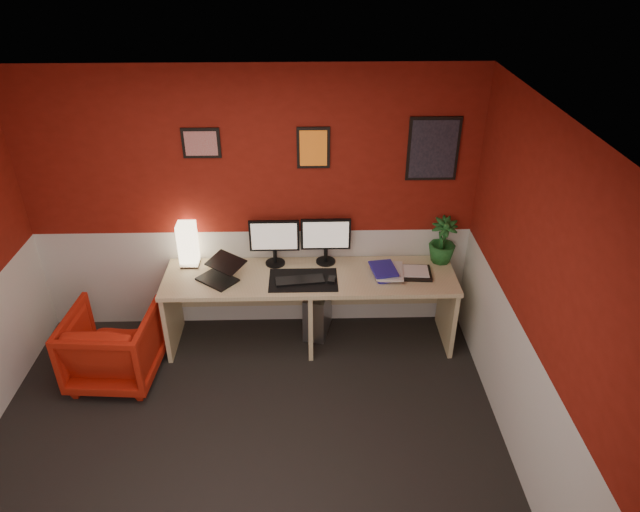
# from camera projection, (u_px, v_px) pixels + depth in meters

# --- Properties ---
(ground) EXTENTS (4.00, 3.50, 0.01)m
(ground) POSITION_uv_depth(u_px,v_px,m) (243.00, 461.00, 4.24)
(ground) COLOR black
(ground) RESTS_ON ground
(ceiling) EXTENTS (4.00, 3.50, 0.01)m
(ceiling) POSITION_uv_depth(u_px,v_px,m) (210.00, 135.00, 2.97)
(ceiling) COLOR white
(ceiling) RESTS_ON ground
(wall_back) EXTENTS (4.00, 0.01, 2.50)m
(wall_back) POSITION_uv_depth(u_px,v_px,m) (251.00, 207.00, 5.11)
(wall_back) COLOR maroon
(wall_back) RESTS_ON ground
(wall_right) EXTENTS (0.01, 3.50, 2.50)m
(wall_right) POSITION_uv_depth(u_px,v_px,m) (544.00, 322.00, 3.64)
(wall_right) COLOR maroon
(wall_right) RESTS_ON ground
(wainscot_back) EXTENTS (4.00, 0.01, 1.00)m
(wainscot_back) POSITION_uv_depth(u_px,v_px,m) (256.00, 278.00, 5.48)
(wainscot_back) COLOR silver
(wainscot_back) RESTS_ON ground
(wainscot_right) EXTENTS (0.01, 3.50, 1.00)m
(wainscot_right) POSITION_uv_depth(u_px,v_px,m) (522.00, 408.00, 4.02)
(wainscot_right) COLOR silver
(wainscot_right) RESTS_ON ground
(desk) EXTENTS (2.60, 0.65, 0.73)m
(desk) POSITION_uv_depth(u_px,v_px,m) (310.00, 309.00, 5.27)
(desk) COLOR #CDB983
(desk) RESTS_ON ground
(shoji_lamp) EXTENTS (0.16, 0.16, 0.40)m
(shoji_lamp) POSITION_uv_depth(u_px,v_px,m) (188.00, 246.00, 5.15)
(shoji_lamp) COLOR #FFE5B2
(shoji_lamp) RESTS_ON desk
(laptop) EXTENTS (0.40, 0.39, 0.22)m
(laptop) POSITION_uv_depth(u_px,v_px,m) (216.00, 270.00, 4.96)
(laptop) COLOR black
(laptop) RESTS_ON desk
(monitor_left) EXTENTS (0.45, 0.06, 0.58)m
(monitor_left) POSITION_uv_depth(u_px,v_px,m) (274.00, 236.00, 5.12)
(monitor_left) COLOR black
(monitor_left) RESTS_ON desk
(monitor_right) EXTENTS (0.45, 0.06, 0.58)m
(monitor_right) POSITION_uv_depth(u_px,v_px,m) (326.00, 234.00, 5.14)
(monitor_right) COLOR black
(monitor_right) RESTS_ON desk
(desk_mat) EXTENTS (0.60, 0.38, 0.01)m
(desk_mat) POSITION_uv_depth(u_px,v_px,m) (303.00, 280.00, 5.02)
(desk_mat) COLOR black
(desk_mat) RESTS_ON desk
(keyboard) EXTENTS (0.43, 0.19, 0.02)m
(keyboard) POSITION_uv_depth(u_px,v_px,m) (300.00, 280.00, 4.99)
(keyboard) COLOR black
(keyboard) RESTS_ON desk_mat
(mouse) EXTENTS (0.08, 0.11, 0.03)m
(mouse) POSITION_uv_depth(u_px,v_px,m) (332.00, 280.00, 4.99)
(mouse) COLOR black
(mouse) RESTS_ON desk_mat
(book_bottom) EXTENTS (0.25, 0.31, 0.03)m
(book_bottom) POSITION_uv_depth(u_px,v_px,m) (374.00, 275.00, 5.07)
(book_bottom) COLOR #272199
(book_bottom) RESTS_ON desk
(book_middle) EXTENTS (0.27, 0.35, 0.02)m
(book_middle) POSITION_uv_depth(u_px,v_px,m) (376.00, 271.00, 5.08)
(book_middle) COLOR silver
(book_middle) RESTS_ON book_bottom
(book_top) EXTENTS (0.25, 0.31, 0.03)m
(book_top) POSITION_uv_depth(u_px,v_px,m) (372.00, 270.00, 5.04)
(book_top) COLOR #272199
(book_top) RESTS_ON book_middle
(zen_tray) EXTENTS (0.37, 0.27, 0.03)m
(zen_tray) POSITION_uv_depth(u_px,v_px,m) (411.00, 273.00, 5.10)
(zen_tray) COLOR black
(zen_tray) RESTS_ON desk
(potted_plant) EXTENTS (0.27, 0.27, 0.43)m
(potted_plant) POSITION_uv_depth(u_px,v_px,m) (443.00, 240.00, 5.20)
(potted_plant) COLOR #19591E
(potted_plant) RESTS_ON desk
(pc_tower) EXTENTS (0.30, 0.48, 0.45)m
(pc_tower) POSITION_uv_depth(u_px,v_px,m) (318.00, 310.00, 5.50)
(pc_tower) COLOR #99999E
(pc_tower) RESTS_ON ground
(armchair) EXTENTS (0.76, 0.78, 0.66)m
(armchair) POSITION_uv_depth(u_px,v_px,m) (114.00, 345.00, 4.88)
(armchair) COLOR #B51906
(armchair) RESTS_ON ground
(art_left) EXTENTS (0.32, 0.02, 0.26)m
(art_left) POSITION_uv_depth(u_px,v_px,m) (201.00, 143.00, 4.78)
(art_left) COLOR red
(art_left) RESTS_ON wall_back
(art_center) EXTENTS (0.28, 0.02, 0.36)m
(art_center) POSITION_uv_depth(u_px,v_px,m) (313.00, 148.00, 4.83)
(art_center) COLOR orange
(art_center) RESTS_ON wall_back
(art_right) EXTENTS (0.44, 0.02, 0.56)m
(art_right) POSITION_uv_depth(u_px,v_px,m) (433.00, 149.00, 4.86)
(art_right) COLOR black
(art_right) RESTS_ON wall_back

